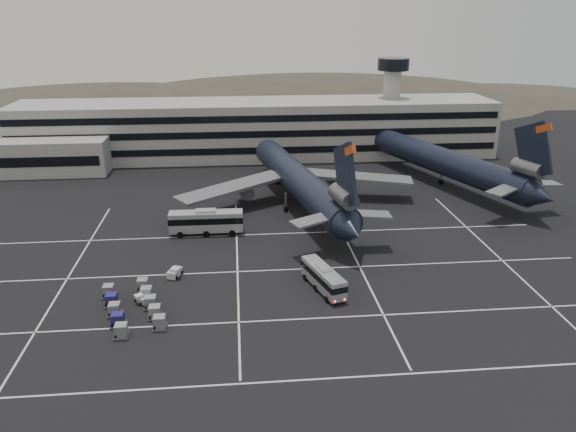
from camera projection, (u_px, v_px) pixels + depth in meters
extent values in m
plane|color=black|center=(281.00, 283.00, 78.13)|extent=(260.00, 260.00, 0.00)
cube|color=silver|center=(299.00, 380.00, 57.60)|extent=(90.00, 0.25, 0.01)
cube|color=silver|center=(288.00, 320.00, 68.79)|extent=(90.00, 0.25, 0.01)
cube|color=silver|center=(279.00, 270.00, 81.86)|extent=(90.00, 0.25, 0.01)
cube|color=silver|center=(272.00, 234.00, 94.92)|extent=(90.00, 0.25, 0.01)
cube|color=silver|center=(71.00, 273.00, 81.05)|extent=(0.25, 55.00, 0.01)
cube|color=silver|center=(237.00, 266.00, 83.19)|extent=(0.25, 55.00, 0.01)
cube|color=silver|center=(357.00, 261.00, 84.80)|extent=(0.25, 55.00, 0.01)
cube|color=silver|center=(496.00, 255.00, 86.76)|extent=(0.25, 55.00, 0.01)
cube|color=gray|center=(257.00, 129.00, 142.88)|extent=(120.00, 18.00, 14.00)
cube|color=black|center=(259.00, 151.00, 135.65)|extent=(118.00, 0.20, 1.60)
cube|color=black|center=(259.00, 134.00, 134.26)|extent=(118.00, 0.20, 1.60)
cube|color=black|center=(259.00, 119.00, 132.97)|extent=(118.00, 0.20, 1.60)
cube|color=gray|center=(42.00, 157.00, 128.26)|extent=(30.00, 10.00, 8.00)
cylinder|color=gray|center=(391.00, 110.00, 146.47)|extent=(4.40, 4.40, 22.00)
cylinder|color=black|center=(393.00, 64.00, 142.47)|extent=(8.00, 8.00, 3.00)
ellipsoid|color=#38332B|center=(105.00, 126.00, 235.07)|extent=(196.00, 140.00, 32.00)
ellipsoid|color=#38332B|center=(317.00, 129.00, 244.14)|extent=(252.00, 180.00, 44.00)
ellipsoid|color=#38332B|center=(495.00, 115.00, 249.71)|extent=(168.00, 120.00, 24.00)
cylinder|color=black|center=(299.00, 181.00, 106.13)|extent=(14.38, 48.21, 5.60)
cone|color=black|center=(266.00, 149.00, 129.73)|extent=(6.34, 5.46, 5.60)
cone|color=black|center=(352.00, 231.00, 82.27)|extent=(5.88, 5.85, 5.04)
cube|color=black|center=(345.00, 176.00, 82.84)|extent=(2.24, 9.40, 10.97)
cube|color=#B24117|center=(350.00, 151.00, 80.03)|extent=(1.14, 3.28, 2.24)
cylinder|color=#595B60|center=(343.00, 196.00, 84.44)|extent=(3.76, 6.40, 2.70)
cube|color=slate|center=(316.00, 220.00, 85.02)|extent=(8.16, 5.84, 0.87)
cube|color=slate|center=(367.00, 214.00, 87.20)|extent=(7.58, 3.37, 0.87)
cube|color=slate|center=(232.00, 187.00, 104.96)|extent=(21.49, 16.50, 1.75)
cylinder|color=#595B60|center=(245.00, 190.00, 109.03)|extent=(3.67, 5.90, 2.70)
cube|color=slate|center=(356.00, 177.00, 111.47)|extent=(22.65, 9.72, 1.75)
cylinder|color=#595B60|center=(336.00, 182.00, 113.98)|extent=(3.67, 5.90, 2.70)
cylinder|color=slate|center=(278.00, 174.00, 121.01)|extent=(0.44, 0.44, 3.00)
cylinder|color=black|center=(278.00, 182.00, 121.58)|extent=(0.69, 1.17, 1.10)
cylinder|color=slate|center=(286.00, 201.00, 104.54)|extent=(0.44, 0.44, 3.00)
cylinder|color=black|center=(286.00, 209.00, 105.12)|extent=(0.69, 1.17, 1.10)
cylinder|color=slate|center=(318.00, 198.00, 106.21)|extent=(0.44, 0.44, 3.00)
cylinder|color=black|center=(318.00, 206.00, 106.78)|extent=(0.69, 1.17, 1.10)
cylinder|color=black|center=(443.00, 161.00, 119.75)|extent=(21.13, 47.16, 5.60)
cone|color=black|center=(375.00, 137.00, 142.05)|extent=(6.77, 6.10, 5.60)
cone|color=black|center=(543.00, 197.00, 97.19)|extent=(6.41, 6.38, 5.04)
cube|color=black|center=(533.00, 151.00, 97.59)|extent=(3.60, 9.11, 10.97)
cube|color=#B24117|center=(544.00, 128.00, 94.85)|extent=(1.59, 3.23, 2.24)
cylinder|color=#595B60|center=(528.00, 168.00, 99.16)|extent=(4.53, 6.55, 2.70)
cube|color=slate|center=(505.00, 189.00, 99.16)|extent=(8.08, 6.63, 0.87)
cube|color=slate|center=(540.00, 184.00, 102.46)|extent=(7.85, 4.12, 0.87)
cylinder|color=slate|center=(442.00, 175.00, 120.79)|extent=(0.44, 0.44, 3.00)
cylinder|color=black|center=(441.00, 182.00, 121.37)|extent=(0.84, 1.20, 1.10)
cube|color=#9FA2A7|center=(323.00, 277.00, 75.58)|extent=(5.00, 9.94, 2.65)
cube|color=black|center=(323.00, 275.00, 75.47)|extent=(5.07, 10.02, 0.84)
cube|color=#9FA2A7|center=(323.00, 267.00, 75.07)|extent=(2.14, 2.95, 0.31)
cylinder|color=black|center=(327.00, 299.00, 72.72)|extent=(0.52, 0.89, 0.85)
cylinder|color=black|center=(342.00, 296.00, 73.52)|extent=(0.52, 0.89, 0.85)
cylinder|color=black|center=(316.00, 288.00, 75.67)|extent=(0.52, 0.89, 0.85)
cylinder|color=black|center=(330.00, 285.00, 76.47)|extent=(0.52, 0.89, 0.85)
cylinder|color=black|center=(305.00, 278.00, 78.61)|extent=(0.52, 0.89, 0.85)
cylinder|color=black|center=(319.00, 275.00, 79.41)|extent=(0.52, 0.89, 0.85)
cube|color=#FF0C05|center=(335.00, 301.00, 71.46)|extent=(0.23, 0.13, 0.19)
cube|color=#FF0C05|center=(345.00, 299.00, 71.97)|extent=(0.23, 0.13, 0.19)
cube|color=#9FA2A7|center=(206.00, 221.00, 94.13)|extent=(12.32, 2.94, 3.35)
cube|color=black|center=(206.00, 219.00, 93.99)|extent=(12.38, 3.00, 1.06)
cube|color=#9FA2A7|center=(206.00, 211.00, 93.48)|extent=(3.37, 1.83, 0.39)
cylinder|color=black|center=(232.00, 233.00, 93.77)|extent=(1.08, 0.37, 1.07)
cylinder|color=black|center=(232.00, 227.00, 96.38)|extent=(1.08, 0.37, 1.07)
cylinder|color=black|center=(206.00, 234.00, 93.44)|extent=(1.08, 0.37, 1.07)
cylinder|color=black|center=(207.00, 228.00, 96.05)|extent=(1.08, 0.37, 1.07)
cylinder|color=black|center=(180.00, 235.00, 93.11)|extent=(1.08, 0.37, 1.07)
cylinder|color=black|center=(182.00, 229.00, 95.71)|extent=(1.08, 0.37, 1.07)
cube|color=beige|center=(175.00, 273.00, 79.59)|extent=(2.11, 2.80, 1.02)
cube|color=beige|center=(173.00, 270.00, 78.84)|extent=(1.51, 1.38, 0.57)
cylinder|color=black|center=(168.00, 277.00, 79.02)|extent=(0.45, 0.68, 0.63)
cylinder|color=black|center=(176.00, 278.00, 78.73)|extent=(0.45, 0.68, 0.63)
cylinder|color=black|center=(174.00, 272.00, 80.66)|extent=(0.45, 0.68, 0.63)
cylinder|color=black|center=(182.00, 272.00, 80.38)|extent=(0.45, 0.68, 0.63)
cube|color=beige|center=(142.00, 299.00, 72.69)|extent=(2.17, 2.35, 0.85)
cube|color=beige|center=(144.00, 296.00, 72.17)|extent=(1.35, 1.31, 0.47)
cylinder|color=black|center=(142.00, 304.00, 71.92)|extent=(0.49, 0.55, 0.53)
cylinder|color=black|center=(149.00, 301.00, 72.59)|extent=(0.49, 0.55, 0.53)
cylinder|color=black|center=(136.00, 300.00, 72.96)|extent=(0.49, 0.55, 0.53)
cylinder|color=black|center=(143.00, 297.00, 73.63)|extent=(0.49, 0.55, 0.53)
cube|color=#2D2D30|center=(122.00, 336.00, 65.20)|extent=(2.23, 2.40, 0.16)
cylinder|color=black|center=(122.00, 336.00, 65.22)|extent=(0.09, 0.18, 0.18)
cube|color=gray|center=(121.00, 330.00, 64.93)|extent=(1.75, 1.75, 1.42)
cube|color=#2D2D30|center=(160.00, 327.00, 66.91)|extent=(2.23, 2.40, 0.16)
cylinder|color=black|center=(160.00, 328.00, 66.93)|extent=(0.09, 0.18, 0.18)
cube|color=gray|center=(160.00, 321.00, 66.63)|extent=(1.75, 1.75, 1.42)
cube|color=#2D2D30|center=(118.00, 325.00, 67.49)|extent=(2.23, 2.40, 0.16)
cylinder|color=black|center=(118.00, 325.00, 67.50)|extent=(0.09, 0.18, 0.18)
cube|color=navy|center=(118.00, 319.00, 67.21)|extent=(1.75, 1.75, 1.42)
cube|color=#2D2D30|center=(155.00, 317.00, 69.19)|extent=(2.23, 2.40, 0.16)
cylinder|color=black|center=(155.00, 317.00, 69.21)|extent=(0.09, 0.18, 0.18)
cube|color=gray|center=(155.00, 311.00, 68.92)|extent=(1.75, 1.75, 1.42)
cube|color=#2D2D30|center=(115.00, 314.00, 69.77)|extent=(2.23, 2.40, 0.16)
cylinder|color=black|center=(115.00, 315.00, 69.79)|extent=(0.09, 0.18, 0.18)
cube|color=gray|center=(115.00, 309.00, 69.49)|extent=(1.75, 1.75, 1.42)
cube|color=#2D2D30|center=(151.00, 307.00, 71.48)|extent=(2.23, 2.40, 0.16)
cylinder|color=black|center=(151.00, 307.00, 71.49)|extent=(0.09, 0.18, 0.18)
cube|color=gray|center=(151.00, 301.00, 71.20)|extent=(1.75, 1.75, 1.42)
cube|color=#2D2D30|center=(112.00, 304.00, 72.05)|extent=(2.23, 2.40, 0.16)
cylinder|color=black|center=(112.00, 305.00, 72.07)|extent=(0.09, 0.18, 0.18)
cube|color=navy|center=(112.00, 299.00, 71.77)|extent=(1.75, 1.75, 1.42)
cube|color=#2D2D30|center=(147.00, 298.00, 73.76)|extent=(2.23, 2.40, 0.16)
cylinder|color=black|center=(147.00, 298.00, 73.78)|extent=(0.09, 0.18, 0.18)
cube|color=gray|center=(147.00, 292.00, 73.48)|extent=(1.75, 1.75, 1.42)
cube|color=#2D2D30|center=(109.00, 295.00, 74.33)|extent=(2.23, 2.40, 0.16)
cylinder|color=black|center=(109.00, 296.00, 74.35)|extent=(0.09, 0.18, 0.18)
cube|color=gray|center=(109.00, 290.00, 74.06)|extent=(1.75, 1.75, 1.42)
cube|color=#2D2D30|center=(143.00, 289.00, 76.04)|extent=(2.23, 2.40, 0.16)
cylinder|color=black|center=(143.00, 289.00, 76.06)|extent=(0.09, 0.18, 0.18)
cube|color=gray|center=(143.00, 284.00, 75.76)|extent=(1.75, 1.75, 1.42)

